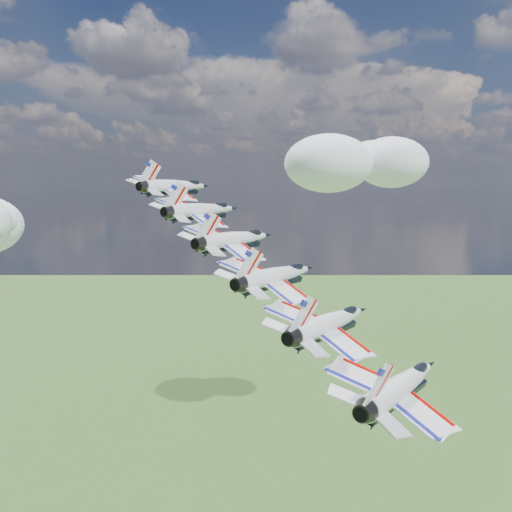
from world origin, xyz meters
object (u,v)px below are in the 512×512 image
(jet_0, at_px, (177,186))
(jet_2, at_px, (237,239))
(jet_3, at_px, (278,275))
(jet_4, at_px, (331,322))
(jet_1, at_px, (204,210))
(jet_5, at_px, (402,385))

(jet_0, relative_size, jet_2, 1.00)
(jet_0, height_order, jet_2, jet_0)
(jet_3, bearing_deg, jet_4, -23.38)
(jet_2, relative_size, jet_4, 1.00)
(jet_1, relative_size, jet_4, 1.00)
(jet_1, xyz_separation_m, jet_5, (32.58, -28.91, -14.48))
(jet_3, relative_size, jet_5, 1.00)
(jet_3, bearing_deg, jet_5, -23.38)
(jet_3, distance_m, jet_4, 11.48)
(jet_3, relative_size, jet_4, 1.00)
(jet_2, bearing_deg, jet_4, -23.38)
(jet_0, bearing_deg, jet_3, -23.38)
(jet_5, bearing_deg, jet_0, 156.62)
(jet_1, height_order, jet_5, jet_1)
(jet_4, relative_size, jet_5, 1.00)
(jet_1, relative_size, jet_5, 1.00)
(jet_0, height_order, jet_3, jet_0)
(jet_2, xyz_separation_m, jet_3, (8.15, -7.23, -3.62))
(jet_2, relative_size, jet_5, 1.00)
(jet_2, distance_m, jet_3, 11.48)
(jet_2, bearing_deg, jet_5, -23.38)
(jet_2, bearing_deg, jet_1, 156.62)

